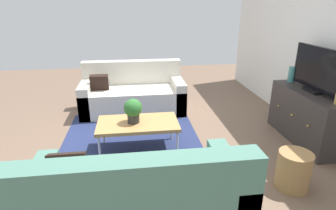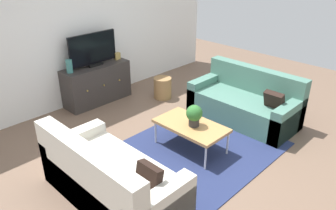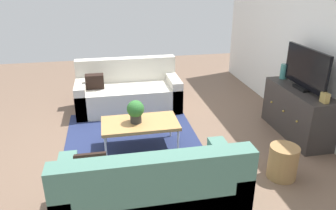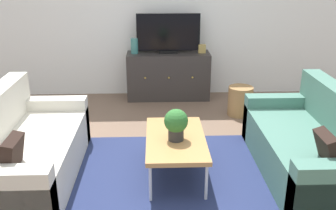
% 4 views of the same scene
% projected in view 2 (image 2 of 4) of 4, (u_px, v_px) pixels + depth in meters
% --- Properties ---
extents(ground_plane, '(10.00, 10.00, 0.00)m').
position_uv_depth(ground_plane, '(185.00, 148.00, 4.87)').
color(ground_plane, brown).
extents(wall_back, '(6.40, 0.12, 2.70)m').
position_uv_depth(wall_back, '(79.00, 29.00, 5.88)').
color(wall_back, white).
rests_on(wall_back, ground_plane).
extents(area_rug, '(2.50, 1.90, 0.01)m').
position_uv_depth(area_rug, '(192.00, 152.00, 4.77)').
color(area_rug, navy).
rests_on(area_rug, ground_plane).
extents(couch_left_side, '(0.85, 1.77, 0.85)m').
position_uv_depth(couch_left_side, '(107.00, 181.00, 3.75)').
color(couch_left_side, beige).
rests_on(couch_left_side, ground_plane).
extents(couch_right_side, '(0.85, 1.77, 0.85)m').
position_uv_depth(couch_right_side, '(246.00, 103.00, 5.60)').
color(couch_right_side, '#4C7A6B').
rests_on(couch_right_side, ground_plane).
extents(coffee_table, '(0.58, 1.02, 0.41)m').
position_uv_depth(coffee_table, '(191.00, 126.00, 4.71)').
color(coffee_table, '#B7844C').
rests_on(coffee_table, ground_plane).
extents(potted_plant, '(0.23, 0.23, 0.31)m').
position_uv_depth(potted_plant, '(194.00, 115.00, 4.58)').
color(potted_plant, '#2D2D2D').
rests_on(potted_plant, coffee_table).
extents(tv_console, '(1.26, 0.47, 0.71)m').
position_uv_depth(tv_console, '(97.00, 84.00, 6.19)').
color(tv_console, '#332D2B').
rests_on(tv_console, ground_plane).
extents(flat_screen_tv, '(0.95, 0.16, 0.59)m').
position_uv_depth(flat_screen_tv, '(93.00, 50.00, 5.91)').
color(flat_screen_tv, black).
rests_on(flat_screen_tv, tv_console).
extents(glass_vase, '(0.11, 0.11, 0.23)m').
position_uv_depth(glass_vase, '(69.00, 66.00, 5.65)').
color(glass_vase, teal).
rests_on(glass_vase, tv_console).
extents(mantel_clock, '(0.11, 0.07, 0.13)m').
position_uv_depth(mantel_clock, '(117.00, 56.00, 6.33)').
color(mantel_clock, tan).
rests_on(mantel_clock, tv_console).
extents(wicker_basket, '(0.34, 0.34, 0.41)m').
position_uv_depth(wicker_basket, '(163.00, 88.00, 6.40)').
color(wicker_basket, '#9E7547').
rests_on(wicker_basket, ground_plane).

